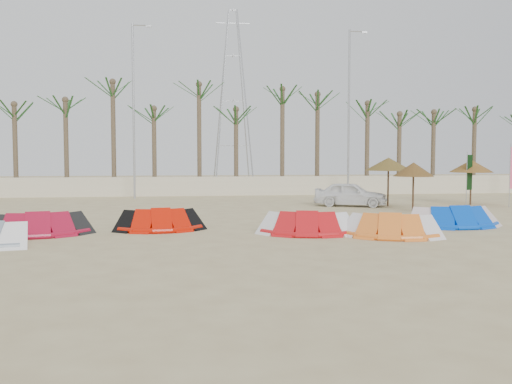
{
  "coord_description": "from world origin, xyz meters",
  "views": [
    {
      "loc": [
        -2.94,
        -16.89,
        2.84
      ],
      "look_at": [
        0.0,
        6.0,
        1.3
      ],
      "focal_mm": 40.0,
      "sensor_mm": 36.0,
      "label": 1
    }
  ],
  "objects": [
    {
      "name": "boundary_wall",
      "position": [
        0.0,
        22.0,
        0.65
      ],
      "size": [
        60.0,
        0.3,
        1.3
      ],
      "primitive_type": "cube",
      "color": "beige",
      "rests_on": "ground"
    },
    {
      "name": "car",
      "position": [
        6.1,
        13.09,
        0.66
      ],
      "size": [
        4.19,
        2.96,
        1.33
      ],
      "primitive_type": "imported",
      "rotation": [
        0.0,
        0.0,
        1.17
      ],
      "color": "white",
      "rests_on": "ground"
    },
    {
      "name": "parasol_right",
      "position": [
        13.08,
        13.2,
        2.17
      ],
      "size": [
        2.39,
        2.39,
        2.52
      ],
      "color": "#4C331E",
      "rests_on": "ground"
    },
    {
      "name": "kite_red_left",
      "position": [
        -7.96,
        3.92,
        0.42
      ],
      "size": [
        3.81,
        2.22,
        0.9
      ],
      "color": "#A60F2B",
      "rests_on": "ground"
    },
    {
      "name": "kite_red_right",
      "position": [
        1.39,
        2.97,
        0.42
      ],
      "size": [
        3.65,
        2.17,
        0.9
      ],
      "color": "red",
      "rests_on": "ground"
    },
    {
      "name": "parasol_left",
      "position": [
        8.16,
        12.94,
        2.3
      ],
      "size": [
        2.52,
        2.52,
        2.65
      ],
      "color": "#4C331E",
      "rests_on": "ground"
    },
    {
      "name": "pylon",
      "position": [
        1.0,
        28.0,
        0.0
      ],
      "size": [
        3.0,
        3.0,
        14.0
      ],
      "primitive_type": null,
      "color": "#A5A8AD",
      "rests_on": "ground"
    },
    {
      "name": "palm_line",
      "position": [
        0.67,
        23.5,
        6.44
      ],
      "size": [
        52.0,
        4.0,
        7.7
      ],
      "color": "brown",
      "rests_on": "ground"
    },
    {
      "name": "lamp_b",
      "position": [
        -5.96,
        20.0,
        5.77
      ],
      "size": [
        1.25,
        0.14,
        11.0
      ],
      "color": "#A5A8AD",
      "rests_on": "ground"
    },
    {
      "name": "kite_blue",
      "position": [
        7.58,
        4.29,
        0.42
      ],
      "size": [
        3.7,
        1.63,
        0.9
      ],
      "color": "blue",
      "rests_on": "ground"
    },
    {
      "name": "flag_green",
      "position": [
        12.62,
        12.48,
        1.76
      ],
      "size": [
        0.44,
        0.17,
        2.96
      ],
      "color": "#A5A8AD",
      "rests_on": "ground"
    },
    {
      "name": "parasol_mid",
      "position": [
        8.48,
        10.28,
        2.07
      ],
      "size": [
        2.03,
        2.03,
        2.43
      ],
      "color": "#4C331E",
      "rests_on": "ground"
    },
    {
      "name": "kite_red_mid",
      "position": [
        -3.79,
        4.65,
        0.42
      ],
      "size": [
        3.37,
        1.87,
        0.9
      ],
      "color": "red",
      "rests_on": "ground"
    },
    {
      "name": "kite_orange",
      "position": [
        4.05,
        1.93,
        0.42
      ],
      "size": [
        3.71,
        2.57,
        0.9
      ],
      "color": "orange",
      "rests_on": "ground"
    },
    {
      "name": "ground",
      "position": [
        0.0,
        0.0,
        0.0
      ],
      "size": [
        120.0,
        120.0,
        0.0
      ],
      "primitive_type": "plane",
      "color": "#D0C08A",
      "rests_on": "ground"
    },
    {
      "name": "lamp_c",
      "position": [
        8.04,
        20.0,
        5.77
      ],
      "size": [
        1.25,
        0.14,
        11.0
      ],
      "color": "#A5A8AD",
      "rests_on": "ground"
    }
  ]
}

